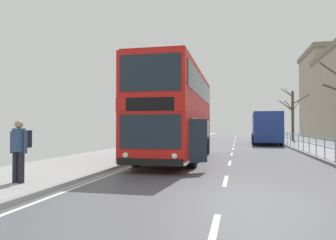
% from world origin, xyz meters
% --- Properties ---
extents(ground, '(15.80, 140.00, 0.20)m').
position_xyz_m(ground, '(-0.72, -0.00, 0.04)').
color(ground, '#4E4E53').
extents(double_decker_bus_main, '(3.26, 10.60, 4.45)m').
position_xyz_m(double_decker_bus_main, '(-2.62, 8.29, 2.33)').
color(double_decker_bus_main, red).
rests_on(double_decker_bus_main, ground).
extents(background_bus_far_lane, '(2.83, 10.41, 2.98)m').
position_xyz_m(background_bus_far_lane, '(3.04, 25.12, 1.63)').
color(background_bus_far_lane, navy).
rests_on(background_bus_far_lane, ground).
extents(pedestrian_railing_far_kerb, '(0.05, 28.67, 1.01)m').
position_xyz_m(pedestrian_railing_far_kerb, '(4.45, 15.01, 0.82)').
color(pedestrian_railing_far_kerb, '#598CC6').
rests_on(pedestrian_railing_far_kerb, ground).
extents(pedestrian_with_backpack, '(0.55, 0.54, 1.70)m').
position_xyz_m(pedestrian_with_backpack, '(-5.42, 0.21, 1.13)').
color(pedestrian_with_backpack, black).
rests_on(pedestrian_with_backpack, ground).
extents(bare_tree_far_00, '(3.28, 2.77, 5.90)m').
position_xyz_m(bare_tree_far_00, '(6.21, 29.10, 3.15)').
color(bare_tree_far_00, brown).
rests_on(bare_tree_far_00, ground).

